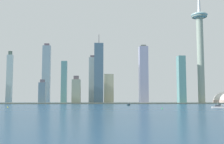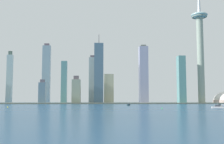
# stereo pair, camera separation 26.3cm
# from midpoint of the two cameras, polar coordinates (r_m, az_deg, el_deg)

# --- Properties ---
(ground_plane) EXTENTS (6000.00, 6000.00, 0.00)m
(ground_plane) POSITION_cam_midpoint_polar(r_m,az_deg,el_deg) (289.70, 3.15, -8.09)
(ground_plane) COLOR navy
(waterfront_pier) EXTENTS (805.29, 78.53, 2.39)m
(waterfront_pier) POSITION_cam_midpoint_polar(r_m,az_deg,el_deg) (727.18, -0.71, -6.36)
(waterfront_pier) COLOR #646958
(waterfront_pier) RESTS_ON ground
(observation_tower) EXTENTS (43.61, 43.61, 362.01)m
(observation_tower) POSITION_cam_midpoint_polar(r_m,az_deg,el_deg) (787.63, 17.48, 6.01)
(observation_tower) COLOR #94A191
(observation_tower) RESTS_ON ground
(skyscraper_0) EXTENTS (14.27, 14.41, 146.14)m
(skyscraper_0) POSITION_cam_midpoint_polar(r_m,az_deg,el_deg) (833.77, -20.12, -1.19)
(skyscraper_0) COLOR #A3C0C7
(skyscraper_0) RESTS_ON ground
(skyscraper_1) EXTENTS (26.14, 23.75, 80.85)m
(skyscraper_1) POSITION_cam_midpoint_polar(r_m,az_deg,el_deg) (781.87, -0.65, -3.42)
(skyscraper_1) COLOR beige
(skyscraper_1) RESTS_ON ground
(skyscraper_2) EXTENTS (22.02, 14.86, 169.40)m
(skyscraper_2) POSITION_cam_midpoint_polar(r_m,az_deg,el_deg) (813.50, -13.21, -0.37)
(skyscraper_2) COLOR #85A2B3
(skyscraper_2) RESTS_ON ground
(skyscraper_3) EXTENTS (23.81, 25.02, 160.33)m
(skyscraper_3) POSITION_cam_midpoint_polar(r_m,az_deg,el_deg) (772.69, 6.42, -0.51)
(skyscraper_3) COLOR #9D9FC0
(skyscraper_3) RESTS_ON ground
(skyscraper_4) EXTENTS (15.64, 13.07, 114.31)m
(skyscraper_4) POSITION_cam_midpoint_polar(r_m,az_deg,el_deg) (767.07, -9.72, -2.05)
(skyscraper_4) COLOR #578F94
(skyscraper_4) RESTS_ON ground
(skyscraper_5) EXTENTS (18.62, 22.56, 123.96)m
(skyscraper_5) POSITION_cam_midpoint_polar(r_m,az_deg,el_deg) (750.46, 13.93, -1.53)
(skyscraper_5) COLOR #589392
(skyscraper_5) RESTS_ON ground
(skyscraper_6) EXTENTS (17.49, 13.40, 61.07)m
(skyscraper_6) POSITION_cam_midpoint_polar(r_m,az_deg,el_deg) (728.55, -14.00, -4.07)
(skyscraper_6) COLOR slate
(skyscraper_6) RESTS_ON ground
(skyscraper_7) EXTENTS (17.11, 12.39, 56.43)m
(skyscraper_7) POSITION_cam_midpoint_polar(r_m,az_deg,el_deg) (773.14, -7.04, -4.48)
(skyscraper_7) COLOR gray
(skyscraper_7) RESTS_ON ground
(skyscraper_8) EXTENTS (24.51, 14.30, 186.26)m
(skyscraper_8) POSITION_cam_midpoint_polar(r_m,az_deg,el_deg) (751.20, -2.71, -0.22)
(skyscraper_8) COLOR slate
(skyscraper_8) RESTS_ON ground
(skyscraper_9) EXTENTS (19.39, 13.70, 134.33)m
(skyscraper_9) POSITION_cam_midpoint_polar(r_m,az_deg,el_deg) (786.81, -4.03, -1.59)
(skyscraper_9) COLOR #A8BBBB
(skyscraper_9) RESTS_ON ground
(skyscraper_12) EXTENTS (21.61, 21.34, 72.03)m
(skyscraper_12) POSITION_cam_midpoint_polar(r_m,az_deg,el_deg) (733.46, -7.31, -3.82)
(skyscraper_12) COLOR #919E8A
(skyscraper_12) RESTS_ON ground
(boat_0) EXTENTS (7.04, 9.57, 9.08)m
(boat_0) POSITION_cam_midpoint_polar(r_m,az_deg,el_deg) (543.89, 3.41, -6.64)
(boat_0) COLOR #112B30
(boat_0) RESTS_ON ground
(boat_2) EXTENTS (16.21, 6.89, 9.21)m
(boat_2) POSITION_cam_midpoint_polar(r_m,az_deg,el_deg) (424.27, 20.69, -6.67)
(boat_2) COLOR white
(boat_2) RESTS_ON ground
(boat_3) EXTENTS (8.65, 12.90, 4.49)m
(boat_3) POSITION_cam_midpoint_polar(r_m,az_deg,el_deg) (501.35, 20.90, -6.41)
(boat_3) COLOR beige
(boat_3) RESTS_ON ground
(channel_buoy_0) EXTENTS (1.96, 1.96, 2.22)m
(channel_buoy_0) POSITION_cam_midpoint_polar(r_m,az_deg,el_deg) (448.19, -20.44, -6.65)
(channel_buoy_0) COLOR yellow
(channel_buoy_0) RESTS_ON ground
(channel_buoy_1) EXTENTS (1.60, 1.60, 2.19)m
(channel_buoy_1) POSITION_cam_midpoint_polar(r_m,az_deg,el_deg) (376.95, 10.15, -7.21)
(channel_buoy_1) COLOR green
(channel_buoy_1) RESTS_ON ground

